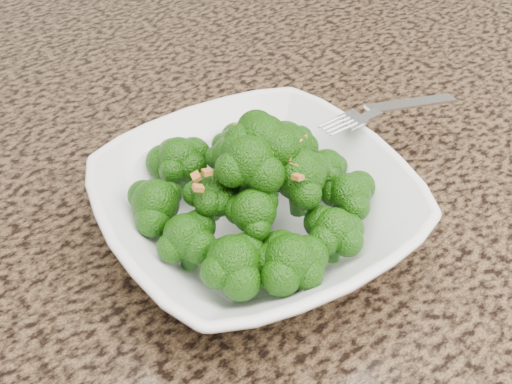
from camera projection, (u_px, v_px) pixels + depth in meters
granite_counter at (227, 173)px, 0.62m from camera, size 1.64×1.04×0.03m
bowl at (256, 210)px, 0.52m from camera, size 0.27×0.27×0.06m
broccoli_pile at (256, 147)px, 0.47m from camera, size 0.22×0.22×0.07m
garlic_topping at (256, 105)px, 0.45m from camera, size 0.13×0.13×0.01m
fork at (372, 115)px, 0.56m from camera, size 0.17×0.05×0.01m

